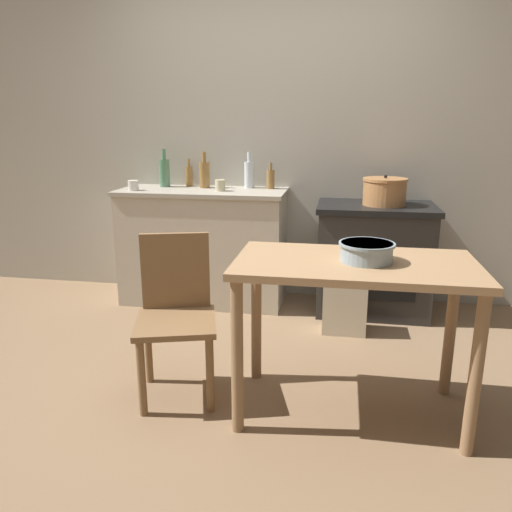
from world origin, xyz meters
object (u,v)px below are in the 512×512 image
(work_table, at_px, (354,287))
(flour_sack, at_px, (345,306))
(bottle_mid_left, at_px, (165,172))
(bottle_center, at_px, (249,174))
(stock_pot, at_px, (385,192))
(cup_mid_right, at_px, (133,185))
(chair, at_px, (176,311))
(stove, at_px, (373,258))
(mixing_bowl_large, at_px, (367,251))
(bottle_far_left, at_px, (271,179))
(bottle_center_left, at_px, (204,174))
(cup_center_right, at_px, (220,185))
(bottle_left, at_px, (189,176))

(work_table, xyz_separation_m, flour_sack, (-0.02, 0.99, -0.47))
(bottle_mid_left, height_order, bottle_center, bottle_mid_left)
(stock_pot, distance_m, cup_mid_right, 1.87)
(chair, relative_size, bottle_center, 3.00)
(chair, distance_m, stock_pot, 1.82)
(chair, xyz_separation_m, stock_pot, (1.13, 1.36, 0.47))
(stove, relative_size, bottle_mid_left, 2.85)
(chair, relative_size, flour_sack, 2.32)
(chair, bearing_deg, work_table, -19.79)
(work_table, bearing_deg, chair, 176.34)
(mixing_bowl_large, relative_size, bottle_far_left, 1.28)
(chair, height_order, bottle_far_left, bottle_far_left)
(chair, bearing_deg, stock_pot, 34.23)
(mixing_bowl_large, height_order, bottle_center_left, bottle_center_left)
(mixing_bowl_large, height_order, bottle_far_left, bottle_far_left)
(flour_sack, xyz_separation_m, cup_center_right, (-0.96, 0.40, 0.76))
(bottle_center_left, xyz_separation_m, bottle_center, (0.35, 0.05, -0.00))
(work_table, bearing_deg, cup_mid_right, 141.27)
(cup_center_right, bearing_deg, mixing_bowl_large, -53.57)
(bottle_mid_left, bearing_deg, stove, -4.63)
(bottle_center_left, distance_m, bottle_center, 0.35)
(work_table, height_order, bottle_center, bottle_center)
(stock_pot, relative_size, bottle_mid_left, 1.06)
(mixing_bowl_large, bearing_deg, bottle_center, 117.66)
(bottle_far_left, height_order, bottle_center_left, bottle_center_left)
(stove, xyz_separation_m, cup_mid_right, (-1.82, -0.12, 0.52))
(stove, bearing_deg, bottle_center, 169.61)
(flour_sack, bearing_deg, bottle_center, 141.09)
(stove, height_order, bottle_far_left, bottle_far_left)
(work_table, bearing_deg, bottle_center, 116.30)
(mixing_bowl_large, bearing_deg, stock_pot, 82.77)
(work_table, xyz_separation_m, stock_pot, (0.23, 1.42, 0.26))
(chair, distance_m, flour_sack, 1.31)
(flour_sack, distance_m, stock_pot, 0.89)
(stove, bearing_deg, cup_center_right, -177.93)
(bottle_center, bearing_deg, flour_sack, -38.91)
(mixing_bowl_large, bearing_deg, cup_center_right, 126.43)
(work_table, xyz_separation_m, bottle_mid_left, (-1.48, 1.57, 0.36))
(chair, xyz_separation_m, bottle_far_left, (0.27, 1.53, 0.52))
(stove, relative_size, bottle_center_left, 3.04)
(flour_sack, relative_size, mixing_bowl_large, 1.41)
(bottle_center, relative_size, cup_center_right, 3.34)
(stock_pot, distance_m, cup_center_right, 1.21)
(flour_sack, height_order, bottle_center, bottle_center)
(work_table, xyz_separation_m, bottle_left, (-1.30, 1.65, 0.33))
(stock_pot, height_order, bottle_left, bottle_left)
(bottle_center_left, xyz_separation_m, cup_mid_right, (-0.49, -0.24, -0.07))
(stock_pot, relative_size, bottle_center, 1.13)
(stove, distance_m, bottle_center_left, 1.46)
(bottle_mid_left, bearing_deg, mixing_bowl_large, -45.78)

